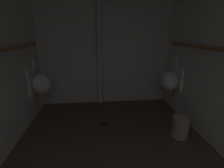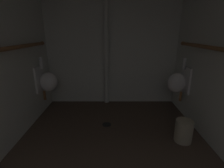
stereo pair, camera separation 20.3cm
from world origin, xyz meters
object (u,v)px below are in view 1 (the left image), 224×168
standpipe_back_wall (99,45)px  urinal_right_mid (171,80)px  floor_drain (104,125)px  waste_bin (180,127)px  urinal_left_mid (40,83)px

standpipe_back_wall → urinal_right_mid: bearing=-21.4°
floor_drain → waste_bin: 1.12m
urinal_left_mid → urinal_right_mid: same height
urinal_right_mid → floor_drain: bearing=-162.8°
urinal_right_mid → waste_bin: size_ratio=2.51×
urinal_left_mid → urinal_right_mid: 2.23m
urinal_left_mid → floor_drain: bearing=-22.2°
standpipe_back_wall → waste_bin: bearing=-49.9°
urinal_right_mid → waste_bin: (-0.16, -0.78, -0.44)m
urinal_left_mid → waste_bin: urinal_left_mid is taller
waste_bin → standpipe_back_wall: bearing=130.1°
urinal_left_mid → waste_bin: 2.27m
urinal_left_mid → waste_bin: bearing=-21.9°
urinal_left_mid → standpipe_back_wall: (1.01, 0.43, 0.59)m
floor_drain → standpipe_back_wall: bearing=91.7°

